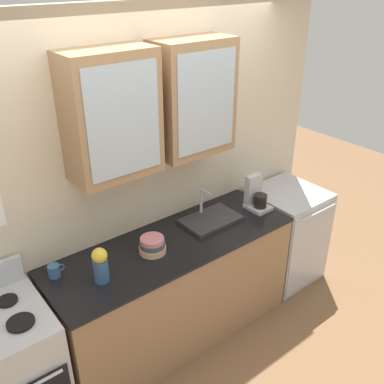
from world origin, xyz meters
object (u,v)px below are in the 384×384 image
bowl_stack (152,245)px  cup_near_sink (54,271)px  stove_range (4,377)px  dishwasher (285,234)px  vase (100,265)px  coffee_maker (256,196)px  sink_faucet (210,219)px

bowl_stack → cup_near_sink: size_ratio=1.73×
stove_range → bowl_stack: stove_range is taller
bowl_stack → dishwasher: bowl_stack is taller
vase → coffee_maker: coffee_maker is taller
sink_faucet → vase: sink_faucet is taller
vase → coffee_maker: (1.49, 0.06, -0.02)m
sink_faucet → cup_near_sink: size_ratio=4.09×
dishwasher → vase: bearing=-178.3°
stove_range → bowl_stack: size_ratio=5.60×
sink_faucet → dishwasher: size_ratio=0.51×
dishwasher → cup_near_sink: bearing=175.3°
cup_near_sink → dishwasher: 2.23m
stove_range → sink_faucet: size_ratio=2.37×
sink_faucet → dishwasher: (0.90, -0.07, -0.48)m
cup_near_sink → coffee_maker: coffee_maker is taller
sink_faucet → cup_near_sink: 1.27m
stove_range → coffee_maker: size_ratio=3.78×
stove_range → sink_faucet: bearing=2.1°
dishwasher → coffee_maker: coffee_maker is taller
vase → dishwasher: bearing=1.7°
coffee_maker → stove_range: bearing=179.9°
vase → coffee_maker: 1.49m
vase → coffee_maker: size_ratio=0.87×
sink_faucet → vase: bearing=-173.2°
stove_range → vase: size_ratio=4.35×
bowl_stack → cup_near_sink: bearing=165.2°
vase → cup_near_sink: size_ratio=2.22×
cup_near_sink → dishwasher: cup_near_sink is taller
sink_faucet → dishwasher: 1.02m
dishwasher → coffee_maker: 0.72m
cup_near_sink → coffee_maker: size_ratio=0.39×
sink_faucet → dishwasher: sink_faucet is taller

